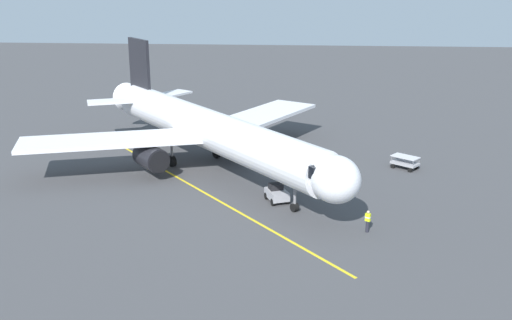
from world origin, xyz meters
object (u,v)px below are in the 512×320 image
at_px(baggage_cart_near_nose, 405,162).
at_px(tug_portside, 277,193).
at_px(airplane, 207,130).
at_px(ground_crew_marshaller, 368,221).

height_order(baggage_cart_near_nose, tug_portside, tug_portside).
relative_size(airplane, ground_crew_marshaller, 19.78).
xyz_separation_m(ground_crew_marshaller, baggage_cart_near_nose, (-5.19, -15.86, -0.23)).
bearing_deg(tug_portside, baggage_cart_near_nose, -140.73).
bearing_deg(baggage_cart_near_nose, ground_crew_marshaller, 71.87).
relative_size(ground_crew_marshaller, tug_portside, 0.63).
distance_m(airplane, baggage_cart_near_nose, 19.84).
bearing_deg(baggage_cart_near_nose, airplane, 4.68).
bearing_deg(airplane, baggage_cart_near_nose, -175.32).
height_order(airplane, baggage_cart_near_nose, airplane).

